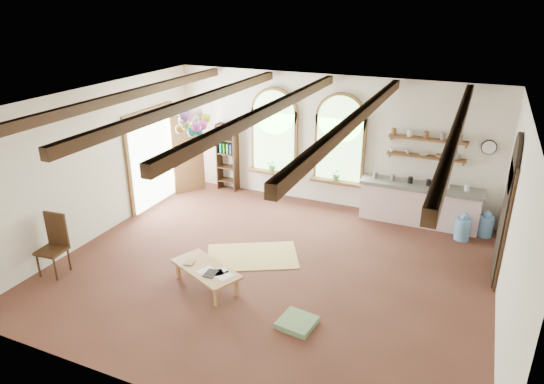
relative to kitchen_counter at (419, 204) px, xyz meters
The scene contains 27 objects.
floor 3.97m from the kitchen_counter, 125.71° to the right, with size 8.00×8.00×0.00m, color #572F23.
ceiling_beams 4.73m from the kitchen_counter, 125.71° to the right, with size 6.20×6.80×0.18m, color #3A2012, non-canonical shape.
window_left 3.88m from the kitchen_counter, behind, with size 1.30×0.28×2.20m.
window_right 2.32m from the kitchen_counter, behind, with size 1.30×0.28×2.20m.
left_doorway 6.44m from the kitchen_counter, 167.37° to the right, with size 0.10×1.90×2.50m, color brown.
right_doorway 2.45m from the kitchen_counter, 45.86° to the right, with size 0.10×1.30×2.40m, color black.
kitchen_counter is the anchor object (origin of this frame).
wall_shelf_lower 1.09m from the kitchen_counter, 90.00° to the left, with size 1.70×0.24×0.04m, color brown.
wall_shelf_upper 1.49m from the kitchen_counter, 90.00° to the left, with size 1.70×0.24×0.04m, color brown.
wall_clock 1.91m from the kitchen_counter, 11.31° to the left, with size 0.32×0.32×0.04m, color black.
bookshelf 5.02m from the kitchen_counter, behind, with size 0.53×0.32×1.80m.
coffee_table 5.26m from the kitchen_counter, 126.14° to the right, with size 1.50×1.13×0.39m.
side_chair 7.76m from the kitchen_counter, 140.13° to the right, with size 0.51×0.51×1.17m.
floor_mat 4.10m from the kitchen_counter, 133.71° to the right, with size 1.80×1.11×0.02m, color tan.
floor_cushion 4.80m from the kitchen_counter, 104.63° to the right, with size 0.55×0.55×0.10m, color #67875D.
water_jug_a 1.47m from the kitchen_counter, ahead, with size 0.31×0.31×0.60m.
water_jug_b 1.12m from the kitchen_counter, 24.97° to the right, with size 0.32×0.32×0.63m.
balloon_cluster 5.40m from the kitchen_counter, 157.97° to the right, with size 0.75×0.79×1.14m.
table_book 5.51m from the kitchen_counter, 130.03° to the right, with size 0.17×0.24×0.02m, color olive.
tablet 5.27m from the kitchen_counter, 123.66° to the right, with size 0.19×0.28×0.01m, color black.
potted_plant_left 3.72m from the kitchen_counter, behind, with size 0.27×0.23×0.30m, color #598C4C.
potted_plant_right 2.04m from the kitchen_counter, behind, with size 0.27×0.23×0.30m, color #598C4C.
shelf_cup_a 1.38m from the kitchen_counter, 166.50° to the left, with size 0.12×0.10×0.10m, color white.
shelf_cup_b 1.22m from the kitchen_counter, 155.77° to the left, with size 0.10×0.10×0.09m, color beige.
shelf_bowl_a 1.14m from the kitchen_counter, 105.52° to the left, with size 0.22×0.22×0.05m, color beige.
shelf_bowl_b 1.18m from the kitchen_counter, 30.96° to the left, with size 0.20×0.20×0.06m, color #8C664C.
shelf_vase 1.37m from the kitchen_counter, 15.48° to the left, with size 0.18×0.18×0.19m, color slate.
Camera 1 is at (3.27, -7.42, 4.90)m, focal length 32.00 mm.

